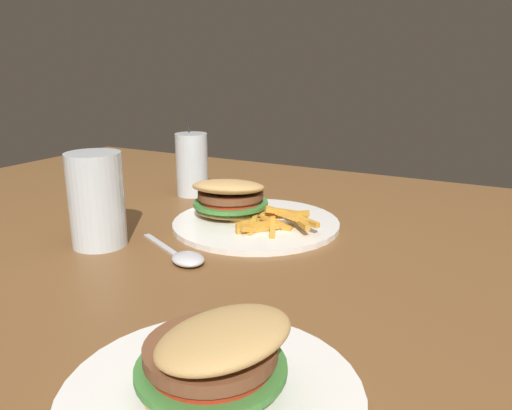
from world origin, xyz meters
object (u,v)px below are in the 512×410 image
object	(u,v)px
meal_plate_far	(214,374)
meal_plate_near	(243,210)
beer_glass	(97,203)
spoon	(186,258)
juice_glass	(192,166)

from	to	relation	value
meal_plate_far	meal_plate_near	bearing A→B (deg)	-63.32
beer_glass	spoon	xyz separation A→B (m)	(-0.17, -0.00, -0.06)
meal_plate_near	meal_plate_far	xyz separation A→B (m)	(-0.23, 0.45, 0.00)
juice_glass	spoon	world-z (taller)	juice_glass
meal_plate_near	juice_glass	size ratio (longest dim) A/B	1.79
spoon	meal_plate_far	xyz separation A→B (m)	(-0.21, 0.25, 0.02)
meal_plate_near	juice_glass	world-z (taller)	juice_glass
spoon	meal_plate_far	bearing A→B (deg)	-23.05
meal_plate_near	juice_glass	bearing A→B (deg)	-32.41
meal_plate_near	beer_glass	distance (m)	0.26
meal_plate_near	meal_plate_far	size ratio (longest dim) A/B	1.12
meal_plate_near	spoon	world-z (taller)	meal_plate_near
spoon	meal_plate_far	size ratio (longest dim) A/B	0.64
beer_glass	juice_glass	bearing A→B (deg)	-81.37
juice_glass	meal_plate_far	world-z (taller)	juice_glass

